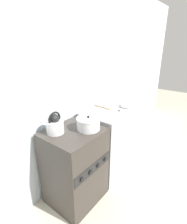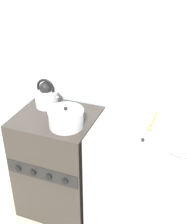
{
  "view_description": "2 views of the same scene",
  "coord_description": "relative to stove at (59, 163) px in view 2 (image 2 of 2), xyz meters",
  "views": [
    {
      "loc": [
        -1.13,
        -0.88,
        1.71
      ],
      "look_at": [
        0.32,
        0.25,
        0.99
      ],
      "focal_mm": 28.0,
      "sensor_mm": 36.0,
      "label": 1
    },
    {
      "loc": [
        0.96,
        -1.47,
        2.05
      ],
      "look_at": [
        0.31,
        0.22,
        1.0
      ],
      "focal_mm": 50.0,
      "sensor_mm": 36.0,
      "label": 2
    }
  ],
  "objects": [
    {
      "name": "wall_back",
      "position": [
        0.0,
        0.33,
        0.81
      ],
      "size": [
        7.0,
        0.06,
        2.5
      ],
      "color": "silver",
      "rests_on": "ground_plane"
    },
    {
      "name": "loose_pot_lid",
      "position": [
        0.68,
        -0.14,
        0.48
      ],
      "size": [
        0.19,
        0.19,
        0.03
      ],
      "color": "silver",
      "rests_on": "counter"
    },
    {
      "name": "kettle",
      "position": [
        -0.13,
        0.12,
        0.53
      ],
      "size": [
        0.21,
        0.17,
        0.23
      ],
      "color": "silver",
      "rests_on": "stove"
    },
    {
      "name": "wooden_spoon",
      "position": [
        0.69,
        0.1,
        0.48
      ],
      "size": [
        0.04,
        0.26,
        0.02
      ],
      "color": "#A37A4C",
      "rests_on": "counter"
    },
    {
      "name": "counter",
      "position": [
        0.71,
        0.0,
        0.02
      ],
      "size": [
        0.79,
        0.52,
        0.91
      ],
      "color": "#99999E",
      "rests_on": "ground_plane"
    },
    {
      "name": "stove",
      "position": [
        0.0,
        0.0,
        0.0
      ],
      "size": [
        0.59,
        0.55,
        0.88
      ],
      "color": "#332D28",
      "rests_on": "ground_plane"
    },
    {
      "name": "enamel_bowl",
      "position": [
        0.92,
        -0.13,
        0.5
      ],
      "size": [
        0.17,
        0.17,
        0.05
      ],
      "color": "white",
      "rests_on": "counter"
    },
    {
      "name": "cooking_pot",
      "position": [
        0.13,
        -0.09,
        0.5
      ],
      "size": [
        0.25,
        0.25,
        0.16
      ],
      "color": "silver",
      "rests_on": "stove"
    }
  ]
}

